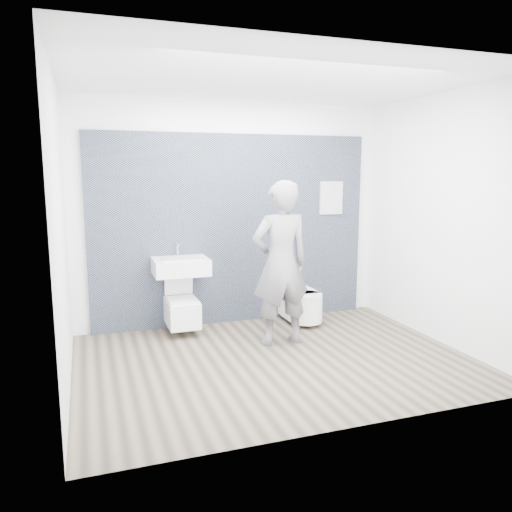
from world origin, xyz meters
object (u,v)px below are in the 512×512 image
object	(u,v)px
washbasin	(181,266)
visitor	(281,264)
toilet_square	(182,310)
toilet_rounded	(302,305)

from	to	relation	value
washbasin	visitor	xyz separation A→B (m)	(0.99, -0.73, 0.10)
toilet_square	toilet_rounded	xyz separation A→B (m)	(1.54, -0.09, -0.05)
toilet_rounded	visitor	bearing A→B (deg)	-131.55
washbasin	visitor	size ratio (longest dim) A/B	0.35
toilet_square	visitor	world-z (taller)	visitor
washbasin	toilet_rounded	world-z (taller)	washbasin
visitor	washbasin	bearing A→B (deg)	-38.77
toilet_square	visitor	xyz separation A→B (m)	(0.99, -0.72, 0.64)
toilet_square	visitor	distance (m)	1.38
washbasin	visitor	world-z (taller)	visitor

